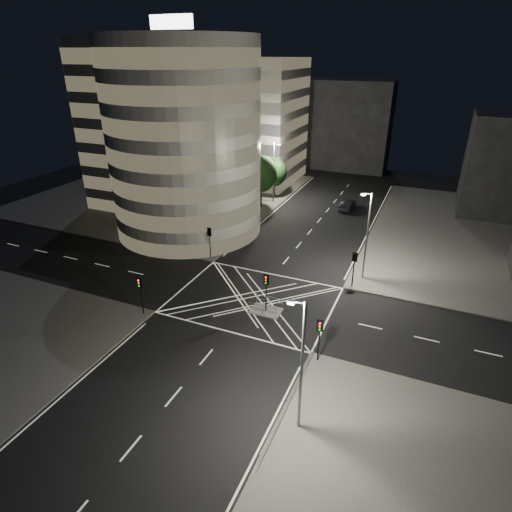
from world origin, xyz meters
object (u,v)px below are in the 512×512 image
at_px(traffic_signal_fl, 210,237).
at_px(street_lamp_right_near, 301,363).
at_px(street_lamp_right_far, 367,234).
at_px(traffic_signal_nr, 320,333).
at_px(traffic_signal_island, 266,286).
at_px(central_island, 266,311).
at_px(sedan, 348,205).
at_px(street_lamp_left_far, 274,170).
at_px(street_lamp_left_near, 224,203).
at_px(traffic_signal_nl, 140,289).
at_px(traffic_signal_fr, 354,263).

height_order(traffic_signal_fl, street_lamp_right_near, street_lamp_right_near).
bearing_deg(street_lamp_right_far, street_lamp_right_near, -90.00).
distance_m(traffic_signal_nr, traffic_signal_island, 8.62).
bearing_deg(central_island, sedan, 88.53).
xyz_separation_m(central_island, traffic_signal_island, (0.00, 0.00, 2.84)).
height_order(street_lamp_left_far, street_lamp_right_far, same).
bearing_deg(street_lamp_right_far, street_lamp_left_near, 170.97).
distance_m(traffic_signal_nr, street_lamp_right_far, 16.03).
bearing_deg(street_lamp_right_far, traffic_signal_island, -125.30).
distance_m(traffic_signal_island, street_lamp_left_far, 33.61).
bearing_deg(street_lamp_left_far, traffic_signal_nl, -89.01).
bearing_deg(central_island, street_lamp_right_far, 54.70).
height_order(traffic_signal_nl, sedan, traffic_signal_nl).
bearing_deg(traffic_signal_nl, street_lamp_right_near, -21.55).
xyz_separation_m(traffic_signal_nr, street_lamp_left_near, (-18.24, 18.80, 2.63)).
bearing_deg(central_island, traffic_signal_fr, 50.67).
height_order(traffic_signal_nr, sedan, traffic_signal_nr).
height_order(traffic_signal_nl, street_lamp_left_far, street_lamp_left_far).
relative_size(street_lamp_left_far, sedan, 1.99).
bearing_deg(central_island, traffic_signal_nl, -153.86).
height_order(traffic_signal_fr, traffic_signal_nr, same).
xyz_separation_m(central_island, traffic_signal_fl, (-10.80, 8.30, 2.84)).
distance_m(central_island, traffic_signal_nr, 9.08).
xyz_separation_m(traffic_signal_fr, sedan, (-5.96, 24.67, -2.09)).
height_order(traffic_signal_nl, traffic_signal_nr, same).
bearing_deg(traffic_signal_nr, street_lamp_right_near, -84.96).
distance_m(central_island, street_lamp_left_far, 33.95).
bearing_deg(street_lamp_left_far, central_island, -70.05).
height_order(traffic_signal_fr, street_lamp_left_near, street_lamp_left_near).
xyz_separation_m(central_island, street_lamp_left_near, (-11.44, 13.50, 5.47)).
bearing_deg(street_lamp_right_near, street_lamp_left_near, 125.97).
bearing_deg(traffic_signal_fl, street_lamp_left_far, 91.57).
height_order(traffic_signal_fl, street_lamp_left_near, street_lamp_left_near).
bearing_deg(traffic_signal_nr, street_lamp_left_near, 134.13).
distance_m(traffic_signal_fl, street_lamp_right_near, 27.79).
xyz_separation_m(traffic_signal_fl, traffic_signal_nl, (0.00, -13.60, 0.00)).
relative_size(traffic_signal_fl, street_lamp_right_far, 0.40).
relative_size(traffic_signal_fl, street_lamp_right_near, 0.40).
bearing_deg(street_lamp_left_far, street_lamp_right_near, -66.79).
height_order(traffic_signal_nl, street_lamp_left_near, street_lamp_left_near).
bearing_deg(traffic_signal_nr, street_lamp_right_far, 87.70).
distance_m(central_island, traffic_signal_fl, 13.91).
bearing_deg(central_island, street_lamp_left_far, 109.95).
relative_size(traffic_signal_nl, traffic_signal_fr, 1.00).
relative_size(central_island, street_lamp_right_far, 0.30).
relative_size(traffic_signal_nl, traffic_signal_nr, 1.00).
bearing_deg(street_lamp_left_far, street_lamp_right_far, -48.06).
relative_size(traffic_signal_nl, traffic_signal_island, 1.00).
bearing_deg(street_lamp_right_near, sedan, 98.25).
height_order(traffic_signal_fr, traffic_signal_island, same).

